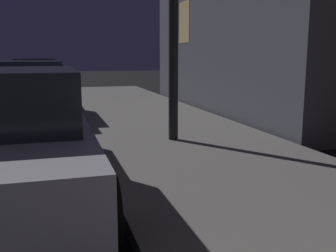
{
  "coord_description": "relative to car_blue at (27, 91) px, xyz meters",
  "views": [
    {
      "loc": [
        3.44,
        0.03,
        1.56
      ],
      "look_at": [
        4.19,
        2.55,
        1.08
      ],
      "focal_mm": 41.71,
      "sensor_mm": 36.0,
      "label": 1
    }
  ],
  "objects": [
    {
      "name": "car_blue",
      "position": [
        0.0,
        0.0,
        0.0
      ],
      "size": [
        2.12,
        4.59,
        1.43
      ],
      "color": "navy",
      "rests_on": "ground"
    },
    {
      "name": "car_white",
      "position": [
        0.0,
        6.91,
        -0.01
      ],
      "size": [
        2.01,
        4.12,
        1.43
      ],
      "color": "silver",
      "rests_on": "ground"
    },
    {
      "name": "car_red",
      "position": [
        0.0,
        12.93,
        0.01
      ],
      "size": [
        2.03,
        4.05,
        1.43
      ],
      "color": "maroon",
      "rests_on": "ground"
    }
  ]
}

